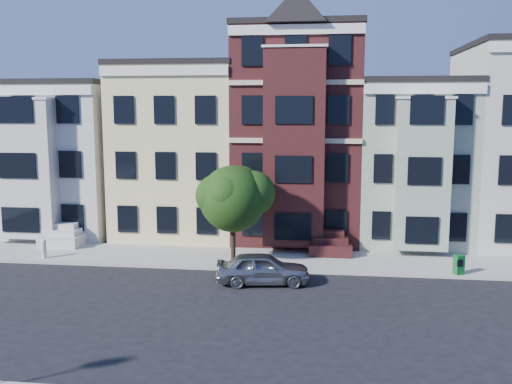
# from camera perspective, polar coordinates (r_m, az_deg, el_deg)

# --- Properties ---
(ground) EXTENTS (120.00, 120.00, 0.00)m
(ground) POSITION_cam_1_polar(r_m,az_deg,el_deg) (21.45, 2.12, -12.63)
(ground) COLOR black
(far_sidewalk) EXTENTS (60.00, 4.00, 0.15)m
(far_sidewalk) POSITION_cam_1_polar(r_m,az_deg,el_deg) (29.02, 3.54, -6.84)
(far_sidewalk) COLOR #9E9B93
(far_sidewalk) RESTS_ON ground
(house_white) EXTENTS (8.00, 9.00, 9.00)m
(house_white) POSITION_cam_1_polar(r_m,az_deg,el_deg) (38.44, -18.66, 3.20)
(house_white) COLOR beige
(house_white) RESTS_ON ground
(house_yellow) EXTENTS (7.00, 9.00, 10.00)m
(house_yellow) POSITION_cam_1_polar(r_m,az_deg,el_deg) (35.64, -7.02, 4.01)
(house_yellow) COLOR beige
(house_yellow) RESTS_ON ground
(house_brown) EXTENTS (7.00, 9.00, 12.00)m
(house_brown) POSITION_cam_1_polar(r_m,az_deg,el_deg) (34.53, 4.34, 5.57)
(house_brown) COLOR #371414
(house_brown) RESTS_ON ground
(house_green) EXTENTS (6.00, 9.00, 9.00)m
(house_green) POSITION_cam_1_polar(r_m,az_deg,el_deg) (34.92, 15.04, 2.87)
(house_green) COLOR #96A38B
(house_green) RESTS_ON ground
(street_tree) EXTENTS (5.80, 5.80, 5.95)m
(street_tree) POSITION_cam_1_polar(r_m,az_deg,el_deg) (27.61, -2.32, -1.14)
(street_tree) COLOR #224513
(street_tree) RESTS_ON far_sidewalk
(parked_car) EXTENTS (4.30, 2.21, 1.40)m
(parked_car) POSITION_cam_1_polar(r_m,az_deg,el_deg) (25.31, 0.67, -7.64)
(parked_car) COLOR gray
(parked_car) RESTS_ON ground
(newspaper_box) EXTENTS (0.52, 0.50, 0.90)m
(newspaper_box) POSITION_cam_1_polar(r_m,az_deg,el_deg) (27.85, 19.62, -6.86)
(newspaper_box) COLOR #166326
(newspaper_box) RESTS_ON far_sidewalk
(fire_hydrant) EXTENTS (0.32, 0.32, 0.77)m
(fire_hydrant) POSITION_cam_1_polar(r_m,az_deg,el_deg) (30.95, -20.44, -5.51)
(fire_hydrant) COLOR silver
(fire_hydrant) RESTS_ON far_sidewalk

